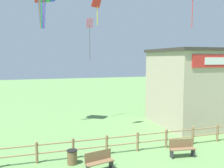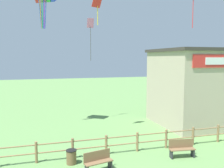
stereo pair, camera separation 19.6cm
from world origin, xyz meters
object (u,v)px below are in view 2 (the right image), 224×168
object	(u,v)px
park_bench_near_fence	(98,161)
kite_pink_diamond	(90,32)
seaside_building	(204,86)
trash_bin	(71,157)
park_bench_by_building	(182,148)
kite_red_diamond	(98,2)

from	to	relation	value
park_bench_near_fence	kite_pink_diamond	xyz separation A→B (m)	(1.73, 9.65, 7.11)
park_bench_near_fence	seaside_building	bearing A→B (deg)	30.35
seaside_building	trash_bin	bearing A→B (deg)	-156.88
seaside_building	park_bench_by_building	bearing A→B (deg)	-134.55
park_bench_by_building	trash_bin	distance (m)	6.00
park_bench_near_fence	park_bench_by_building	xyz separation A→B (m)	(4.81, 0.34, 0.00)
trash_bin	kite_red_diamond	size ratio (longest dim) A/B	0.33
trash_bin	park_bench_by_building	bearing A→B (deg)	-8.27
trash_bin	kite_pink_diamond	distance (m)	11.49
park_bench_near_fence	kite_pink_diamond	distance (m)	12.11
park_bench_by_building	kite_red_diamond	world-z (taller)	kite_red_diamond
seaside_building	trash_bin	size ratio (longest dim) A/B	10.76
trash_bin	kite_pink_diamond	size ratio (longest dim) A/B	0.21
kite_red_diamond	trash_bin	bearing A→B (deg)	-118.41
trash_bin	park_bench_near_fence	bearing A→B (deg)	-46.96
seaside_building	park_bench_by_building	size ratio (longest dim) A/B	5.46
park_bench_near_fence	trash_bin	xyz separation A→B (m)	(-1.12, 1.20, -0.14)
trash_bin	kite_pink_diamond	bearing A→B (deg)	71.35
park_bench_near_fence	trash_bin	distance (m)	1.65
park_bench_by_building	kite_red_diamond	xyz separation A→B (m)	(-3.34, 5.65, 8.76)
park_bench_near_fence	kite_red_diamond	distance (m)	10.72
park_bench_near_fence	park_bench_by_building	distance (m)	4.83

